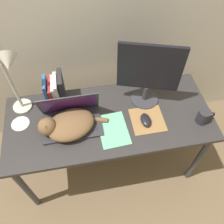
# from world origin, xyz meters

# --- Properties ---
(ground_plane) EXTENTS (12.00, 12.00, 0.00)m
(ground_plane) POSITION_xyz_m (0.00, 0.00, 0.00)
(ground_plane) COLOR brown
(desk) EXTENTS (1.40, 0.60, 0.72)m
(desk) POSITION_xyz_m (0.00, 0.30, 0.64)
(desk) COLOR #2D2B2B
(desk) RESTS_ON ground_plane
(laptop) EXTENTS (0.38, 0.25, 0.25)m
(laptop) POSITION_xyz_m (-0.25, 0.31, 0.76)
(laptop) COLOR #2D2D33
(laptop) RESTS_ON desk
(cat) EXTENTS (0.45, 0.32, 0.14)m
(cat) POSITION_xyz_m (-0.28, 0.25, 0.77)
(cat) COLOR brown
(cat) RESTS_ON desk
(external_monitor) EXTENTS (0.39, 0.19, 0.48)m
(external_monitor) POSITION_xyz_m (0.28, 0.41, 0.97)
(external_monitor) COLOR #333338
(external_monitor) RESTS_ON desk
(mousepad) EXTENTS (0.22, 0.22, 0.00)m
(mousepad) POSITION_xyz_m (0.25, 0.24, 0.72)
(mousepad) COLOR olive
(mousepad) RESTS_ON desk
(computer_mouse) EXTENTS (0.07, 0.11, 0.04)m
(computer_mouse) POSITION_xyz_m (0.23, 0.22, 0.74)
(computer_mouse) COLOR black
(computer_mouse) RESTS_ON mousepad
(book_row) EXTENTS (0.13, 0.17, 0.24)m
(book_row) POSITION_xyz_m (-0.33, 0.51, 0.82)
(book_row) COLOR #285B93
(book_row) RESTS_ON desk
(desk_lamp) EXTENTS (0.17, 0.17, 0.51)m
(desk_lamp) POSITION_xyz_m (-0.55, 0.47, 1.06)
(desk_lamp) COLOR beige
(desk_lamp) RESTS_ON desk
(notepad) EXTENTS (0.20, 0.27, 0.01)m
(notepad) POSITION_xyz_m (0.01, 0.20, 0.72)
(notepad) COLOR #6BBC93
(notepad) RESTS_ON desk
(mug) EXTENTS (0.12, 0.08, 0.10)m
(mug) POSITION_xyz_m (0.61, 0.16, 0.77)
(mug) COLOR #28282D
(mug) RESTS_ON desk
(cd_disc) EXTENTS (0.12, 0.12, 0.00)m
(cd_disc) POSITION_xyz_m (-0.59, 0.36, 0.72)
(cd_disc) COLOR silver
(cd_disc) RESTS_ON desk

